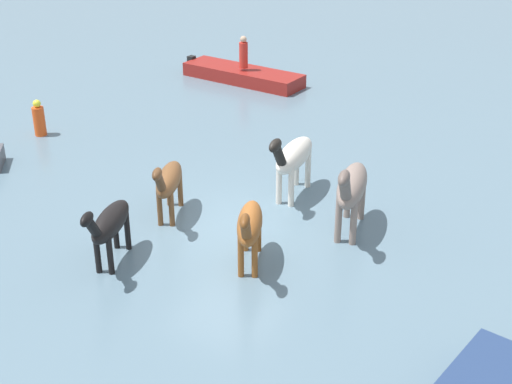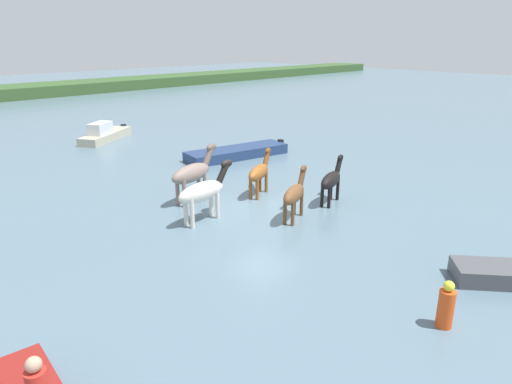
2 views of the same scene
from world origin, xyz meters
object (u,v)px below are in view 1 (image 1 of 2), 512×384
horse_lead (109,224)px  horse_chestnut_trailing (249,225)px  buoy_channel_marker (39,119)px  horse_gray_outer (168,181)px  horse_rear_stallion (293,157)px  horse_dark_mare (351,187)px  boat_tender_starboard (242,77)px  person_watcher_seated (243,53)px

horse_lead → horse_chestnut_trailing: 2.94m
buoy_channel_marker → horse_gray_outer: bearing=69.4°
horse_rear_stallion → horse_dark_mare: size_ratio=0.96×
horse_rear_stallion → horse_lead: horse_rear_stallion is taller
horse_gray_outer → boat_tender_starboard: bearing=177.6°
horse_gray_outer → horse_rear_stallion: (-2.39, 2.09, 0.15)m
horse_rear_stallion → horse_dark_mare: (1.03, 1.96, 0.05)m
horse_chestnut_trailing → boat_tender_starboard: size_ratio=0.43×
horse_gray_outer → horse_chestnut_trailing: bearing=47.0°
person_watcher_seated → buoy_channel_marker: person_watcher_seated is taller
horse_lead → person_watcher_seated: 12.97m
horse_chestnut_trailing → horse_gray_outer: bearing=-134.3°
person_watcher_seated → horse_rear_stallion: bearing=37.0°
horse_lead → horse_chestnut_trailing: (-1.31, 2.63, 0.02)m
boat_tender_starboard → horse_rear_stallion: bearing=-47.3°
horse_chestnut_trailing → boat_tender_starboard: horse_chestnut_trailing is taller
horse_lead → buoy_channel_marker: size_ratio=1.91×
horse_lead → horse_dark_mare: horse_dark_mare is taller
person_watcher_seated → horse_lead: bearing=17.1°
horse_rear_stallion → horse_lead: bearing=-27.7°
horse_gray_outer → horse_lead: horse_gray_outer is taller
horse_rear_stallion → horse_lead: 5.10m
horse_lead → horse_dark_mare: (-3.67, 3.94, 0.20)m
horse_gray_outer → boat_tender_starboard: horse_gray_outer is taller
horse_gray_outer → horse_dark_mare: 4.28m
horse_chestnut_trailing → buoy_channel_marker: (-3.47, -9.32, -0.45)m
horse_rear_stallion → person_watcher_seated: 9.64m
horse_chestnut_trailing → horse_rear_stallion: bearing=166.6°
horse_gray_outer → person_watcher_seated: person_watcher_seated is taller
horse_gray_outer → boat_tender_starboard: 11.00m
horse_dark_mare → person_watcher_seated: size_ratio=2.25×
horse_rear_stallion → person_watcher_seated: horse_rear_stallion is taller
person_watcher_seated → buoy_channel_marker: size_ratio=1.04×
boat_tender_starboard → horse_chestnut_trailing: bearing=-54.0°
horse_rear_stallion → person_watcher_seated: (-7.70, -5.80, 0.05)m
horse_gray_outer → boat_tender_starboard: (-10.27, -3.86, -0.77)m
boat_tender_starboard → person_watcher_seated: person_watcher_seated is taller
horse_rear_stallion → horse_chestnut_trailing: (3.39, 0.65, -0.13)m
horse_dark_mare → buoy_channel_marker: bearing=-108.5°
buoy_channel_marker → horse_dark_mare: bearing=84.1°
boat_tender_starboard → person_watcher_seated: size_ratio=4.24×
horse_chestnut_trailing → horse_dark_mare: bearing=126.7°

